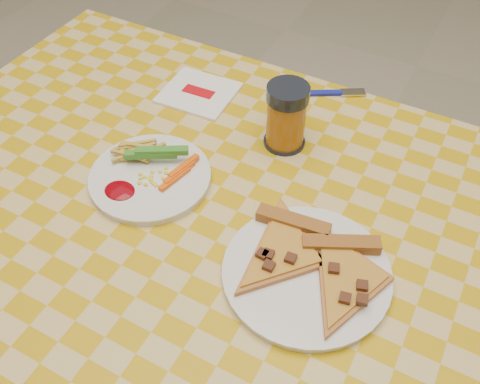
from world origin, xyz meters
name	(u,v)px	position (x,y,z in m)	size (l,w,h in m)	color
table	(227,253)	(0.00, 0.00, 0.68)	(1.28, 0.88, 0.76)	silver
plate_left	(150,178)	(-0.16, 0.03, 0.76)	(0.20, 0.20, 0.01)	white
plate_right	(306,274)	(0.15, -0.03, 0.76)	(0.24, 0.24, 0.01)	white
fries_veggies	(150,165)	(-0.17, 0.04, 0.78)	(0.16, 0.15, 0.04)	gold
pizza_slices	(313,260)	(0.15, -0.01, 0.78)	(0.29, 0.26, 0.02)	#AF7936
drink_glass	(286,117)	(0.00, 0.22, 0.82)	(0.08, 0.08, 0.12)	black
napkin	(199,93)	(-0.22, 0.27, 0.76)	(0.15, 0.14, 0.01)	white
fork	(328,93)	(0.01, 0.40, 0.76)	(0.15, 0.09, 0.01)	#151E95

